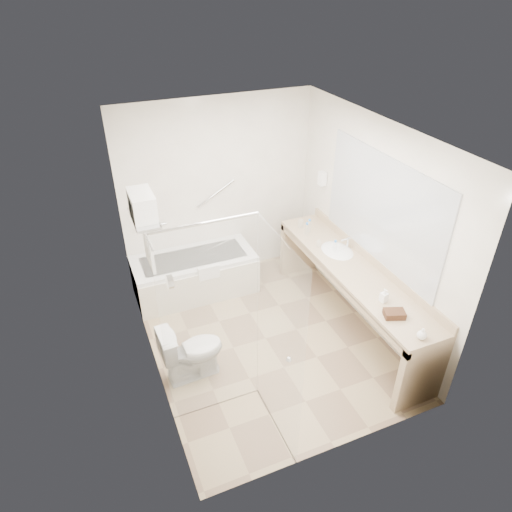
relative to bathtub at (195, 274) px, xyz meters
name	(u,v)px	position (x,y,z in m)	size (l,w,h in m)	color
floor	(266,338)	(0.50, -1.24, -0.28)	(3.20, 3.20, 0.00)	tan
ceiling	(269,133)	(0.50, -1.24, 2.22)	(2.60, 3.20, 0.10)	silver
wall_back	(218,192)	(0.50, 0.36, 0.97)	(2.60, 0.10, 2.50)	silver
wall_front	(349,349)	(0.50, -2.84, 0.97)	(2.60, 0.10, 2.50)	silver
wall_left	(144,277)	(-0.80, -1.24, 0.97)	(0.10, 3.20, 2.50)	silver
wall_right	(370,227)	(1.80, -1.24, 0.97)	(0.10, 3.20, 2.50)	silver
bathtub	(195,274)	(0.00, 0.00, 0.00)	(1.60, 0.73, 0.59)	silver
grab_bar_short	(151,226)	(-0.45, 0.32, 0.67)	(0.03, 0.03, 0.40)	silver
grab_bar_long	(216,194)	(0.45, 0.32, 0.97)	(0.03, 0.03, 0.60)	silver
shower_enclosure	(243,334)	(-0.13, -2.16, 0.79)	(0.96, 0.91, 2.11)	silver
towel_shelf	(143,213)	(-0.67, -0.89, 1.48)	(0.24, 0.55, 0.81)	silver
vanity_counter	(351,283)	(1.52, -1.39, 0.36)	(0.55, 2.70, 0.95)	tan
sink	(337,253)	(1.55, -0.99, 0.54)	(0.40, 0.52, 0.14)	silver
faucet	(348,243)	(1.70, -0.99, 0.65)	(0.03, 0.03, 0.14)	silver
mirror	(381,209)	(1.79, -1.39, 1.27)	(0.02, 2.00, 1.20)	#B1B6BD
hairdryer_unit	(322,179)	(1.75, -0.19, 1.17)	(0.08, 0.10, 0.18)	white
toilet	(192,351)	(-0.45, -1.45, 0.06)	(0.38, 0.68, 0.66)	silver
amenity_basket	(394,314)	(1.42, -2.28, 0.61)	(0.20, 0.13, 0.07)	#412217
soap_bottle_a	(384,299)	(1.47, -2.04, 0.61)	(0.07, 0.15, 0.07)	white
soap_bottle_b	(422,335)	(1.46, -2.64, 0.62)	(0.09, 0.12, 0.09)	white
water_bottle_left	(335,247)	(1.49, -1.03, 0.66)	(0.06, 0.06, 0.18)	silver
water_bottle_mid	(307,230)	(1.38, -0.51, 0.66)	(0.06, 0.06, 0.18)	silver
water_bottle_right	(309,226)	(1.46, -0.44, 0.66)	(0.06, 0.06, 0.18)	silver
drinking_glass_near	(301,224)	(1.42, -0.28, 0.63)	(0.08, 0.08, 0.10)	silver
drinking_glass_far	(319,244)	(1.39, -0.82, 0.61)	(0.06, 0.06, 0.08)	silver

